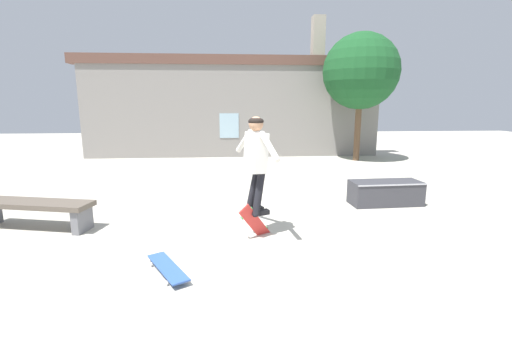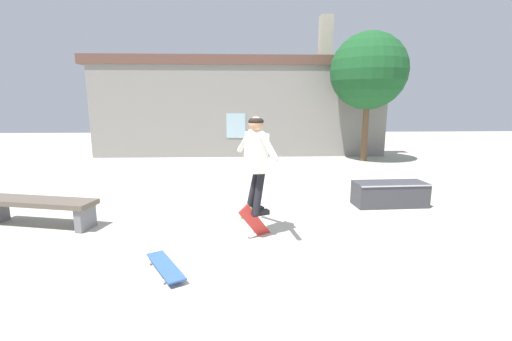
{
  "view_description": "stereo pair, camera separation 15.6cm",
  "coord_description": "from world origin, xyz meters",
  "px_view_note": "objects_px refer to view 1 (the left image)",
  "views": [
    {
      "loc": [
        -0.14,
        -4.15,
        1.96
      ],
      "look_at": [
        0.23,
        0.7,
        1.01
      ],
      "focal_mm": 24.0,
      "sensor_mm": 36.0,
      "label": 1
    },
    {
      "loc": [
        0.02,
        -4.16,
        1.96
      ],
      "look_at": [
        0.23,
        0.7,
        1.01
      ],
      "focal_mm": 24.0,
      "sensor_mm": 36.0,
      "label": 2
    }
  ],
  "objects_px": {
    "skate_ledge": "(385,193)",
    "skateboard_flipping": "(256,224)",
    "tree_right": "(361,72)",
    "park_bench": "(33,208)",
    "skateboard_resting": "(168,267)",
    "skater": "(256,157)"
  },
  "relations": [
    {
      "from": "tree_right",
      "to": "park_bench",
      "type": "xyz_separation_m",
      "value": [
        -7.55,
        -6.21,
        -2.69
      ]
    },
    {
      "from": "tree_right",
      "to": "park_bench",
      "type": "height_order",
      "value": "tree_right"
    },
    {
      "from": "tree_right",
      "to": "skater",
      "type": "relative_size",
      "value": 3.01
    },
    {
      "from": "park_bench",
      "to": "skateboard_flipping",
      "type": "distance_m",
      "value": 3.55
    },
    {
      "from": "park_bench",
      "to": "skate_ledge",
      "type": "xyz_separation_m",
      "value": [
        6.17,
        0.89,
        -0.1
      ]
    },
    {
      "from": "tree_right",
      "to": "skateboard_resting",
      "type": "distance_m",
      "value": 9.87
    },
    {
      "from": "tree_right",
      "to": "skate_ledge",
      "type": "bearing_deg",
      "value": -104.58
    },
    {
      "from": "skate_ledge",
      "to": "skateboard_flipping",
      "type": "xyz_separation_m",
      "value": [
        -2.68,
        -1.5,
        -0.04
      ]
    },
    {
      "from": "skateboard_resting",
      "to": "skateboard_flipping",
      "type": "bearing_deg",
      "value": 102.75
    },
    {
      "from": "skate_ledge",
      "to": "skateboard_resting",
      "type": "relative_size",
      "value": 1.62
    },
    {
      "from": "skate_ledge",
      "to": "skateboard_flipping",
      "type": "height_order",
      "value": "skateboard_flipping"
    },
    {
      "from": "skate_ledge",
      "to": "skater",
      "type": "bearing_deg",
      "value": -153.58
    },
    {
      "from": "skate_ledge",
      "to": "skateboard_resting",
      "type": "bearing_deg",
      "value": -148.68
    },
    {
      "from": "skate_ledge",
      "to": "skater",
      "type": "xyz_separation_m",
      "value": [
        -2.67,
        -1.47,
        0.97
      ]
    },
    {
      "from": "skater",
      "to": "skateboard_flipping",
      "type": "bearing_deg",
      "value": -118.71
    },
    {
      "from": "park_bench",
      "to": "skater",
      "type": "distance_m",
      "value": 3.65
    },
    {
      "from": "skateboard_flipping",
      "to": "skateboard_resting",
      "type": "xyz_separation_m",
      "value": [
        -1.12,
        -1.04,
        -0.13
      ]
    },
    {
      "from": "skater",
      "to": "skateboard_resting",
      "type": "bearing_deg",
      "value": -160.82
    },
    {
      "from": "skateboard_resting",
      "to": "park_bench",
      "type": "bearing_deg",
      "value": -154.84
    },
    {
      "from": "skate_ledge",
      "to": "skater",
      "type": "distance_m",
      "value": 3.2
    },
    {
      "from": "park_bench",
      "to": "skateboard_resting",
      "type": "bearing_deg",
      "value": -22.06
    },
    {
      "from": "tree_right",
      "to": "park_bench",
      "type": "distance_m",
      "value": 10.14
    }
  ]
}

